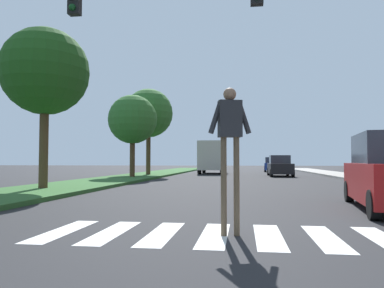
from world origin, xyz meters
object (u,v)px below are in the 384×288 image
object	(u,v)px
tree_distant	(149,113)
traffic_light_gantry	(71,31)
tree_mid	(45,72)
sedan_midblock	(280,166)
sedan_distant	(272,165)
truck_box_delivery	(212,157)
tree_far	(133,120)
pedestrian_performer	(230,136)

from	to	relation	value
tree_distant	traffic_light_gantry	xyz separation A→B (m)	(3.62, -21.44, -0.80)
tree_mid	sedan_midblock	xyz separation A→B (m)	(11.03, 16.91, -4.12)
sedan_distant	truck_box_delivery	world-z (taller)	truck_box_delivery
tree_far	tree_distant	bearing A→B (deg)	89.70
tree_far	tree_distant	distance (m)	4.47
tree_distant	truck_box_delivery	distance (m)	9.10
sedan_distant	truck_box_delivery	xyz separation A→B (m)	(-6.30, -7.31, 0.86)
tree_distant	truck_box_delivery	xyz separation A→B (m)	(4.64, 7.01, -3.49)
tree_far	sedan_distant	world-z (taller)	tree_far
traffic_light_gantry	sedan_distant	bearing A→B (deg)	78.44
tree_far	sedan_midblock	xyz separation A→B (m)	(10.63, 5.89, -3.35)
tree_far	tree_mid	bearing A→B (deg)	-92.09
tree_distant	traffic_light_gantry	bearing A→B (deg)	-80.41
traffic_light_gantry	truck_box_delivery	bearing A→B (deg)	87.95
tree_distant	tree_mid	bearing A→B (deg)	-91.58
pedestrian_performer	tree_distant	bearing A→B (deg)	107.64
pedestrian_performer	sedan_distant	size ratio (longest dim) A/B	0.57
tree_far	traffic_light_gantry	size ratio (longest dim) A/B	0.73
tree_mid	tree_distant	size ratio (longest dim) A/B	0.94
sedan_midblock	sedan_distant	size ratio (longest dim) A/B	1.04
traffic_light_gantry	truck_box_delivery	distance (m)	28.60
tree_mid	tree_far	xyz separation A→B (m)	(0.40, 11.02, -0.77)
truck_box_delivery	traffic_light_gantry	bearing A→B (deg)	-92.05
tree_mid	truck_box_delivery	xyz separation A→B (m)	(5.07, 22.39, -3.27)
traffic_light_gantry	pedestrian_performer	world-z (taller)	traffic_light_gantry
tree_distant	traffic_light_gantry	world-z (taller)	tree_distant
tree_far	truck_box_delivery	world-z (taller)	tree_far
sedan_midblock	traffic_light_gantry	bearing A→B (deg)	-106.90
tree_distant	sedan_distant	size ratio (longest dim) A/B	1.60
tree_far	truck_box_delivery	bearing A→B (deg)	67.70
tree_mid	pedestrian_performer	bearing A→B (deg)	-45.44
tree_far	sedan_midblock	size ratio (longest dim) A/B	1.26
traffic_light_gantry	truck_box_delivery	xyz separation A→B (m)	(1.02, 28.46, -2.68)
tree_distant	sedan_midblock	world-z (taller)	tree_distant
tree_mid	pedestrian_performer	world-z (taller)	tree_mid
tree_mid	truck_box_delivery	size ratio (longest dim) A/B	1.06
tree_far	truck_box_delivery	xyz separation A→B (m)	(4.66, 11.37, -2.50)
sedan_midblock	truck_box_delivery	bearing A→B (deg)	137.40
tree_far	truck_box_delivery	distance (m)	12.54
pedestrian_performer	sedan_distant	distance (m)	37.85
sedan_distant	sedan_midblock	bearing A→B (deg)	-91.50
traffic_light_gantry	truck_box_delivery	size ratio (longest dim) A/B	1.26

